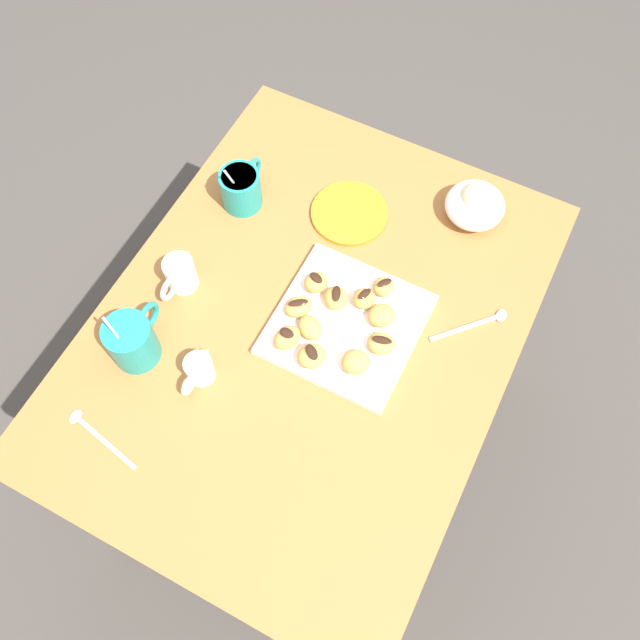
% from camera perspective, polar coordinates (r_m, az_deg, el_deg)
% --- Properties ---
extents(ground_plane, '(8.00, 8.00, 0.00)m').
position_cam_1_polar(ground_plane, '(1.95, -0.71, -9.60)').
color(ground_plane, '#423D38').
extents(dining_table, '(1.01, 0.77, 0.70)m').
position_cam_1_polar(dining_table, '(1.42, -0.97, -2.81)').
color(dining_table, '#A36633').
rests_on(dining_table, ground_plane).
extents(pastry_plate_square, '(0.27, 0.27, 0.02)m').
position_cam_1_polar(pastry_plate_square, '(1.29, 2.26, -0.39)').
color(pastry_plate_square, white).
rests_on(pastry_plate_square, dining_table).
extents(coffee_mug_teal_left, '(0.13, 0.09, 0.15)m').
position_cam_1_polar(coffee_mug_teal_left, '(1.27, -15.51, -1.63)').
color(coffee_mug_teal_left, teal).
rests_on(coffee_mug_teal_left, dining_table).
extents(coffee_mug_teal_right, '(0.12, 0.08, 0.13)m').
position_cam_1_polar(coffee_mug_teal_right, '(1.42, -6.63, 11.02)').
color(coffee_mug_teal_right, teal).
rests_on(coffee_mug_teal_right, dining_table).
extents(cream_pitcher_white, '(0.10, 0.06, 0.07)m').
position_cam_1_polar(cream_pitcher_white, '(1.34, -11.71, 3.85)').
color(cream_pitcher_white, white).
rests_on(cream_pitcher_white, dining_table).
extents(ice_cream_bowl, '(0.12, 0.12, 0.09)m').
position_cam_1_polar(ice_cream_bowl, '(1.43, 12.93, 9.50)').
color(ice_cream_bowl, white).
rests_on(ice_cream_bowl, dining_table).
extents(chocolate_sauce_pitcher, '(0.09, 0.05, 0.06)m').
position_cam_1_polar(chocolate_sauce_pitcher, '(1.25, -10.14, -4.08)').
color(chocolate_sauce_pitcher, white).
rests_on(chocolate_sauce_pitcher, dining_table).
extents(saucer_orange_left, '(0.16, 0.16, 0.01)m').
position_cam_1_polar(saucer_orange_left, '(1.43, 2.48, 8.96)').
color(saucer_orange_left, orange).
rests_on(saucer_orange_left, dining_table).
extents(loose_spoon_near_saucer, '(0.13, 0.11, 0.01)m').
position_cam_1_polar(loose_spoon_near_saucer, '(1.33, 13.20, -0.27)').
color(loose_spoon_near_saucer, silver).
rests_on(loose_spoon_near_saucer, dining_table).
extents(loose_spoon_by_plate, '(0.05, 0.16, 0.01)m').
position_cam_1_polar(loose_spoon_by_plate, '(1.28, -18.44, -8.98)').
color(loose_spoon_by_plate, silver).
rests_on(loose_spoon_by_plate, dining_table).
extents(beignet_0, '(0.06, 0.06, 0.03)m').
position_cam_1_polar(beignet_0, '(1.25, 5.18, -2.00)').
color(beignet_0, '#D19347').
rests_on(beignet_0, pastry_plate_square).
extents(chocolate_drizzle_0, '(0.02, 0.04, 0.00)m').
position_cam_1_polar(chocolate_drizzle_0, '(1.24, 5.24, -1.68)').
color(chocolate_drizzle_0, black).
rests_on(chocolate_drizzle_0, beignet_0).
extents(beignet_1, '(0.07, 0.07, 0.03)m').
position_cam_1_polar(beignet_1, '(1.28, -1.83, 1.11)').
color(beignet_1, '#D19347').
rests_on(beignet_1, pastry_plate_square).
extents(chocolate_drizzle_1, '(0.03, 0.04, 0.00)m').
position_cam_1_polar(chocolate_drizzle_1, '(1.27, -1.85, 1.46)').
color(chocolate_drizzle_1, black).
rests_on(chocolate_drizzle_1, beignet_1).
extents(beignet_2, '(0.07, 0.07, 0.03)m').
position_cam_1_polar(beignet_2, '(1.24, -0.69, -3.06)').
color(beignet_2, '#D19347').
rests_on(beignet_2, pastry_plate_square).
extents(chocolate_drizzle_2, '(0.04, 0.04, 0.00)m').
position_cam_1_polar(chocolate_drizzle_2, '(1.22, -0.70, -2.71)').
color(chocolate_drizzle_2, black).
rests_on(chocolate_drizzle_2, beignet_2).
extents(beignet_3, '(0.07, 0.07, 0.03)m').
position_cam_1_polar(beignet_3, '(1.28, 5.21, 0.37)').
color(beignet_3, '#D19347').
rests_on(beignet_3, pastry_plate_square).
extents(beignet_4, '(0.06, 0.06, 0.04)m').
position_cam_1_polar(beignet_4, '(1.29, 3.73, 1.81)').
color(beignet_4, '#D19347').
rests_on(beignet_4, pastry_plate_square).
extents(chocolate_drizzle_4, '(0.03, 0.02, 0.00)m').
position_cam_1_polar(chocolate_drizzle_4, '(1.27, 3.78, 2.22)').
color(chocolate_drizzle_4, black).
rests_on(chocolate_drizzle_4, beignet_4).
extents(beignet_5, '(0.07, 0.07, 0.03)m').
position_cam_1_polar(beignet_5, '(1.26, -0.82, -0.65)').
color(beignet_5, '#D19347').
rests_on(beignet_5, pastry_plate_square).
extents(beignet_6, '(0.07, 0.07, 0.04)m').
position_cam_1_polar(beignet_6, '(1.23, 3.03, -3.56)').
color(beignet_6, '#D19347').
rests_on(beignet_6, pastry_plate_square).
extents(beignet_7, '(0.06, 0.06, 0.04)m').
position_cam_1_polar(beignet_7, '(1.30, -0.32, 3.16)').
color(beignet_7, '#D19347').
rests_on(beignet_7, pastry_plate_square).
extents(chocolate_drizzle_7, '(0.03, 0.03, 0.00)m').
position_cam_1_polar(chocolate_drizzle_7, '(1.29, -0.32, 3.59)').
color(chocolate_drizzle_7, black).
rests_on(chocolate_drizzle_7, beignet_7).
extents(beignet_8, '(0.07, 0.07, 0.03)m').
position_cam_1_polar(beignet_8, '(1.29, 1.37, 1.85)').
color(beignet_8, '#D19347').
rests_on(beignet_8, pastry_plate_square).
extents(chocolate_drizzle_8, '(0.04, 0.03, 0.00)m').
position_cam_1_polar(chocolate_drizzle_8, '(1.27, 1.39, 2.25)').
color(chocolate_drizzle_8, black).
rests_on(chocolate_drizzle_8, beignet_8).
extents(beignet_9, '(0.05, 0.05, 0.03)m').
position_cam_1_polar(beignet_9, '(1.31, 5.39, 2.80)').
color(beignet_9, '#D19347').
rests_on(beignet_9, pastry_plate_square).
extents(chocolate_drizzle_9, '(0.03, 0.03, 0.00)m').
position_cam_1_polar(chocolate_drizzle_9, '(1.30, 5.45, 3.15)').
color(chocolate_drizzle_9, black).
rests_on(chocolate_drizzle_9, beignet_9).
extents(beignet_10, '(0.07, 0.06, 0.04)m').
position_cam_1_polar(beignet_10, '(1.25, -2.78, -1.52)').
color(beignet_10, '#D19347').
rests_on(beignet_10, pastry_plate_square).
extents(chocolate_drizzle_10, '(0.02, 0.03, 0.00)m').
position_cam_1_polar(chocolate_drizzle_10, '(1.23, -2.82, -1.10)').
color(chocolate_drizzle_10, black).
rests_on(chocolate_drizzle_10, beignet_10).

